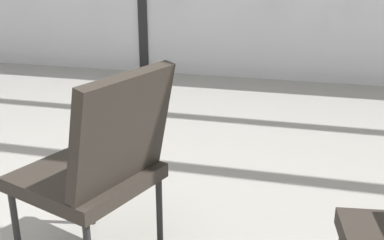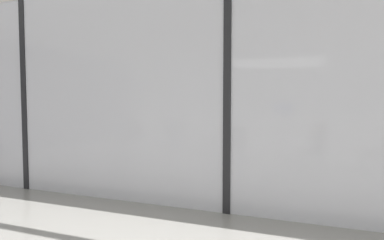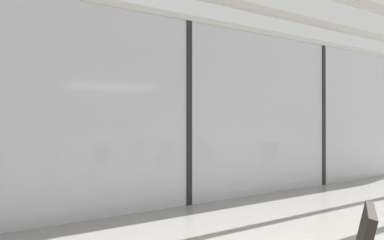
% 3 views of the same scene
% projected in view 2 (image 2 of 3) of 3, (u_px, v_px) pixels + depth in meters
% --- Properties ---
extents(glass_curtain_wall, '(14.00, 0.08, 3.16)m').
position_uv_depth(glass_curtain_wall, '(228.00, 94.00, 4.38)').
color(glass_curtain_wall, silver).
rests_on(glass_curtain_wall, ground).
extents(window_mullion_0, '(0.10, 0.12, 3.16)m').
position_uv_depth(window_mullion_0, '(26.00, 96.00, 5.63)').
color(window_mullion_0, black).
rests_on(window_mullion_0, ground).
extents(window_mullion_1, '(0.10, 0.12, 3.16)m').
position_uv_depth(window_mullion_1, '(228.00, 94.00, 4.38)').
color(window_mullion_1, black).
rests_on(window_mullion_1, ground).
extents(parked_airplane, '(13.88, 3.70, 3.70)m').
position_uv_depth(parked_airplane, '(219.00, 89.00, 10.21)').
color(parked_airplane, '#B2BCD6').
rests_on(parked_airplane, ground).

